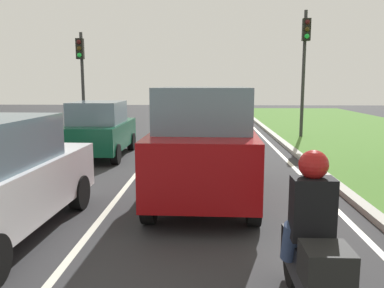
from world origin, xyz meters
The scene contains 10 objects.
ground_plane centered at (0.00, 14.00, 0.00)m, with size 60.00×60.00×0.00m, color #2D2D30.
lane_line_center centered at (-0.70, 14.00, 0.00)m, with size 0.12×32.00×0.01m, color silver.
lane_line_right_edge centered at (3.60, 14.00, 0.00)m, with size 0.12×32.00×0.01m, color silver.
curb_right centered at (4.10, 14.00, 0.06)m, with size 0.24×48.00×0.12m, color #9E9B93.
car_suv_ahead centered at (1.10, 9.02, 1.17)m, with size 2.06×4.54×2.28m.
car_hatchback_far centered at (-2.29, 13.58, 0.88)m, with size 1.76×3.72×1.78m.
motorcycle centered at (2.17, 4.75, 0.57)m, with size 0.40×1.90×1.01m.
rider_person centered at (2.16, 4.79, 1.19)m, with size 0.50×0.40×1.16m.
traffic_light_near_right centered at (5.21, 18.27, 3.55)m, with size 0.32×0.50×5.35m.
traffic_light_overhead_left centered at (-4.53, 18.96, 3.09)m, with size 0.32×0.50×4.60m.
Camera 1 is at (1.17, 1.11, 2.36)m, focal length 37.10 mm.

